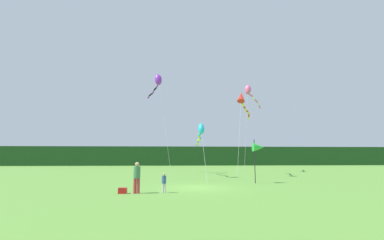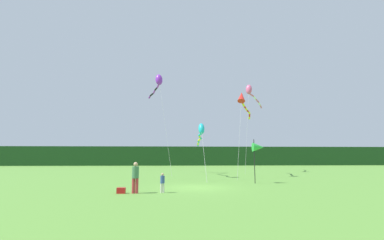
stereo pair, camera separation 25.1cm
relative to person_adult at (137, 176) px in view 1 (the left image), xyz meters
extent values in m
plane|color=#5B9338|center=(3.69, 2.57, -0.97)|extent=(120.00, 120.00, 0.00)
cube|color=#193D19|center=(3.69, 47.57, 1.20)|extent=(108.00, 3.56, 4.34)
cylinder|color=#B23338|center=(-0.10, 0.00, -0.55)|extent=(0.17, 0.17, 0.83)
cylinder|color=#B23338|center=(0.10, 0.00, -0.55)|extent=(0.17, 0.17, 0.83)
cylinder|color=#3F724C|center=(0.00, 0.00, 0.19)|extent=(0.38, 0.38, 0.66)
sphere|color=tan|center=(0.00, 0.00, 0.64)|extent=(0.24, 0.24, 0.24)
cylinder|color=silver|center=(1.46, 0.10, -0.70)|extent=(0.11, 0.11, 0.53)
cylinder|color=silver|center=(1.59, 0.10, -0.70)|extent=(0.11, 0.11, 0.53)
cylinder|color=#334C8C|center=(1.52, 0.10, -0.22)|extent=(0.24, 0.24, 0.42)
sphere|color=tan|center=(1.52, 0.10, 0.06)|extent=(0.16, 0.16, 0.16)
cube|color=red|center=(-0.77, 0.02, -0.81)|extent=(0.46, 0.30, 0.32)
cylinder|color=black|center=(8.36, 5.12, 0.72)|extent=(0.06, 0.06, 3.38)
cone|color=green|center=(8.71, 5.12, 1.81)|extent=(0.90, 0.70, 0.70)
cylinder|color=#B2B2B2|center=(8.30, 9.56, 3.15)|extent=(1.46, 3.49, 8.24)
cone|color=red|center=(9.02, 11.30, 7.27)|extent=(1.18, 1.40, 1.36)
cylinder|color=red|center=(9.15, 11.62, 6.78)|extent=(0.46, 0.75, 0.28)
cylinder|color=yellow|center=(9.44, 12.27, 6.64)|extent=(0.51, 0.77, 0.39)
cylinder|color=red|center=(9.75, 12.91, 6.50)|extent=(0.50, 0.74, 0.29)
cylinder|color=yellow|center=(10.05, 13.55, 6.40)|extent=(0.49, 0.76, 0.31)
cylinder|color=red|center=(10.38, 14.17, 6.30)|extent=(0.54, 0.73, 0.28)
cylinder|color=yellow|center=(10.73, 14.79, 6.20)|extent=(0.54, 0.75, 0.32)
cylinder|color=red|center=(10.98, 15.44, 6.01)|extent=(0.37, 0.80, 0.43)
cylinder|color=yellow|center=(11.14, 16.13, 5.80)|extent=(0.37, 0.78, 0.38)
cylinder|color=#B2B2B2|center=(11.14, 17.35, 4.52)|extent=(1.57, 2.82, 10.97)
ellipsoid|color=#E5598C|center=(11.91, 18.75, 10.00)|extent=(1.16, 1.21, 1.45)
cylinder|color=#E5598C|center=(12.34, 19.21, 9.39)|extent=(1.03, 1.08, 0.35)
cylinder|color=white|center=(13.09, 20.23, 9.24)|extent=(0.82, 1.22, 0.34)
cylinder|color=#E5598C|center=(13.78, 21.29, 9.03)|extent=(0.93, 1.18, 0.46)
cylinder|color=white|center=(14.44, 22.38, 8.83)|extent=(0.76, 1.24, 0.35)
cylinder|color=#E5598C|center=(15.00, 23.52, 8.63)|extent=(0.74, 1.27, 0.44)
cylinder|color=#B2B2B2|center=(4.73, 8.24, 1.42)|extent=(0.03, 4.63, 4.78)
ellipsoid|color=#1EB7CC|center=(4.74, 10.55, 3.80)|extent=(0.60, 1.17, 1.38)
cylinder|color=#1EB7CC|center=(4.65, 10.93, 3.27)|extent=(0.38, 0.83, 0.31)
cylinder|color=yellow|center=(4.63, 11.70, 3.17)|extent=(0.33, 0.83, 0.29)
cylinder|color=#1EB7CC|center=(4.79, 12.46, 3.05)|extent=(0.40, 0.84, 0.34)
cylinder|color=yellow|center=(4.79, 13.22, 2.90)|extent=(0.38, 0.84, 0.35)
cylinder|color=#1EB7CC|center=(4.73, 13.99, 2.75)|extent=(0.26, 0.83, 0.35)
cylinder|color=yellow|center=(4.75, 14.76, 2.58)|extent=(0.22, 0.83, 0.38)
cylinder|color=#1EB7CC|center=(4.78, 15.54, 2.43)|extent=(0.28, 0.82, 0.30)
cylinder|color=#B2B2B2|center=(0.95, 14.51, 4.76)|extent=(1.82, 4.11, 11.47)
ellipsoid|color=purple|center=(0.05, 16.55, 10.50)|extent=(1.24, 1.37, 1.57)
cylinder|color=purple|center=(-0.07, 16.92, 9.82)|extent=(0.46, 0.84, 0.41)
cylinder|color=black|center=(-0.36, 17.63, 9.62)|extent=(0.53, 0.82, 0.36)
cylinder|color=purple|center=(-0.66, 18.34, 9.42)|extent=(0.46, 0.85, 0.43)
cylinder|color=black|center=(-1.02, 19.00, 9.20)|extent=(0.66, 0.77, 0.40)
cylinder|color=purple|center=(-1.37, 19.67, 9.02)|extent=(0.45, 0.83, 0.35)
camera|label=1|loc=(2.08, -15.42, 1.08)|focal=24.84mm
camera|label=2|loc=(2.33, -15.44, 1.08)|focal=24.84mm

